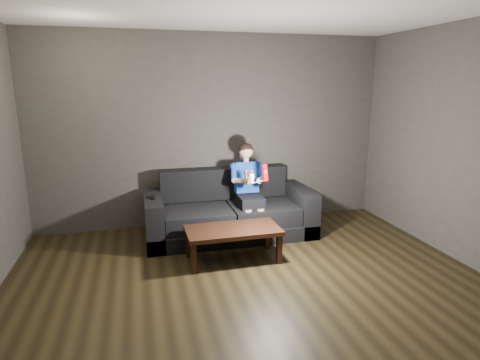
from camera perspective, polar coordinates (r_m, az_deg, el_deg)
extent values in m
plane|color=black|center=(3.85, 3.72, -17.94)|extent=(5.00, 5.00, 0.00)
cube|color=#3E3A36|center=(5.75, -3.82, 6.92)|extent=(5.00, 0.04, 2.70)
cube|color=black|center=(5.49, -1.48, -6.87)|extent=(2.22, 0.96, 0.19)
cube|color=black|center=(5.25, -6.01, -5.45)|extent=(0.87, 0.68, 0.23)
cube|color=black|center=(5.44, 3.33, -4.72)|extent=(0.87, 0.68, 0.23)
cube|color=black|center=(5.67, -2.35, -0.42)|extent=(1.78, 0.22, 0.43)
cube|color=black|center=(5.30, -12.15, -5.55)|extent=(0.22, 0.96, 0.61)
cube|color=black|center=(5.72, 8.36, -3.98)|extent=(0.22, 0.96, 0.61)
cube|color=black|center=(5.31, 1.45, -3.02)|extent=(0.31, 0.39, 0.15)
cube|color=#143497|center=(5.43, 0.87, 0.42)|extent=(0.31, 0.22, 0.43)
cube|color=gold|center=(5.33, 1.12, 0.86)|extent=(0.10, 0.10, 0.10)
cube|color=red|center=(5.33, 1.13, 0.85)|extent=(0.06, 0.06, 0.07)
cylinder|color=#D2AF84|center=(5.38, 0.88, 2.89)|extent=(0.07, 0.07, 0.06)
sphere|color=#D2AF84|center=(5.36, 0.89, 4.14)|extent=(0.19, 0.19, 0.19)
ellipsoid|color=black|center=(5.37, 0.86, 4.38)|extent=(0.20, 0.20, 0.17)
cylinder|color=#143497|center=(5.30, -0.94, 0.96)|extent=(0.08, 0.23, 0.20)
cylinder|color=#143497|center=(5.40, 3.02, 1.18)|extent=(0.08, 0.23, 0.20)
cylinder|color=#D2AF84|center=(5.17, 0.11, 0.10)|extent=(0.15, 0.25, 0.11)
cylinder|color=#D2AF84|center=(5.25, 3.07, 0.28)|extent=(0.15, 0.25, 0.11)
sphere|color=#D2AF84|center=(5.10, 1.00, -0.22)|extent=(0.09, 0.09, 0.09)
sphere|color=#D2AF84|center=(5.14, 2.79, -0.12)|extent=(0.09, 0.09, 0.09)
cylinder|color=#D2AF84|center=(5.17, 1.17, -6.14)|extent=(0.09, 0.09, 0.35)
cylinder|color=#D2AF84|center=(5.21, 2.93, -5.98)|extent=(0.09, 0.09, 0.35)
cube|color=#DB0008|center=(4.90, 3.57, 1.06)|extent=(0.07, 0.09, 0.21)
cube|color=#6A0006|center=(4.86, 3.67, 1.68)|extent=(0.03, 0.02, 0.03)
cylinder|color=white|center=(4.88, 3.65, 0.84)|extent=(0.02, 0.01, 0.02)
ellipsoid|color=white|center=(4.87, 1.69, 0.48)|extent=(0.08, 0.10, 0.16)
cylinder|color=black|center=(4.82, 1.81, 1.07)|extent=(0.03, 0.01, 0.03)
cube|color=black|center=(5.16, -12.30, -2.40)|extent=(0.04, 0.15, 0.03)
cube|color=black|center=(5.20, -12.33, -2.08)|extent=(0.02, 0.02, 0.00)
cube|color=black|center=(4.65, -1.02, -7.16)|extent=(1.09, 0.55, 0.05)
cube|color=black|center=(4.44, -6.61, -11.01)|extent=(0.06, 0.06, 0.34)
cube|color=black|center=(4.66, 5.60, -9.79)|extent=(0.06, 0.06, 0.34)
cube|color=black|center=(4.84, -7.34, -8.89)|extent=(0.06, 0.06, 0.34)
cube|color=black|center=(5.04, 3.89, -7.89)|extent=(0.06, 0.06, 0.34)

